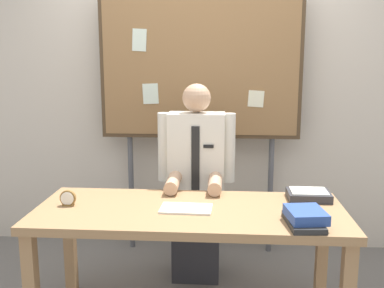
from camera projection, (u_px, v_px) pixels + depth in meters
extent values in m
cube|color=beige|center=(201.00, 90.00, 3.75)|extent=(6.40, 0.08, 2.70)
cube|color=#9E754C|center=(190.00, 213.00, 2.62)|extent=(1.82, 0.74, 0.05)
cube|color=#9E754C|center=(70.00, 246.00, 3.05)|extent=(0.07, 0.07, 0.69)
cube|color=#9E754C|center=(322.00, 253.00, 2.93)|extent=(0.07, 0.07, 0.69)
cube|color=#2D2D33|center=(196.00, 247.00, 3.33)|extent=(0.34, 0.30, 0.44)
cube|color=silver|center=(196.00, 167.00, 3.21)|extent=(0.40, 0.22, 0.79)
sphere|color=tan|center=(197.00, 98.00, 3.12)|extent=(0.20, 0.20, 0.20)
cylinder|color=silver|center=(164.00, 147.00, 3.18)|extent=(0.09, 0.09, 0.49)
cylinder|color=silver|center=(229.00, 148.00, 3.15)|extent=(0.09, 0.09, 0.49)
cylinder|color=tan|center=(173.00, 183.00, 2.97)|extent=(0.09, 0.30, 0.09)
cylinder|color=tan|center=(215.00, 184.00, 2.95)|extent=(0.09, 0.30, 0.09)
cube|color=black|center=(195.00, 163.00, 3.09)|extent=(0.06, 0.01, 0.52)
cube|color=black|center=(209.00, 146.00, 3.06)|extent=(0.07, 0.01, 0.02)
cube|color=#4C3823|center=(200.00, 66.00, 3.51)|extent=(1.60, 0.05, 1.14)
cube|color=olive|center=(200.00, 66.00, 3.50)|extent=(1.54, 0.04, 1.08)
cylinder|color=#59595E|center=(131.00, 191.00, 3.78)|extent=(0.04, 0.04, 1.01)
cylinder|color=#59595E|center=(270.00, 194.00, 3.70)|extent=(0.04, 0.04, 1.01)
cube|color=silver|center=(151.00, 94.00, 3.55)|extent=(0.13, 0.00, 0.17)
cube|color=silver|center=(139.00, 40.00, 3.47)|extent=(0.12, 0.00, 0.18)
cube|color=#F4EFCC|center=(256.00, 99.00, 3.49)|extent=(0.13, 0.00, 0.14)
cube|color=white|center=(195.00, 98.00, 3.53)|extent=(0.16, 0.00, 0.13)
cube|color=#262626|center=(303.00, 222.00, 2.36)|extent=(0.20, 0.31, 0.03)
cube|color=#2D4C99|center=(306.00, 215.00, 2.35)|extent=(0.22, 0.25, 0.06)
cube|color=white|center=(186.00, 209.00, 2.60)|extent=(0.30, 0.19, 0.01)
cylinder|color=olive|center=(68.00, 198.00, 2.66)|extent=(0.10, 0.02, 0.10)
cylinder|color=white|center=(67.00, 199.00, 2.64)|extent=(0.08, 0.00, 0.08)
cube|color=olive|center=(68.00, 205.00, 2.66)|extent=(0.07, 0.04, 0.01)
cube|color=#333338|center=(309.00, 195.00, 2.78)|extent=(0.26, 0.20, 0.05)
cube|color=white|center=(309.00, 191.00, 2.78)|extent=(0.22, 0.17, 0.01)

